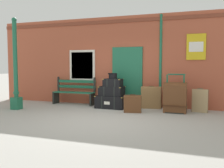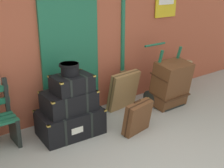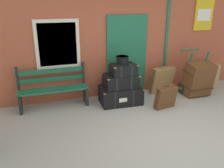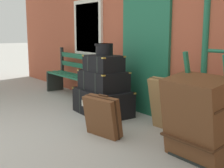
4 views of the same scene
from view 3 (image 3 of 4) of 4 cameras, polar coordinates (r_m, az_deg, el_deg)
The scene contains 12 objects.
ground_plane at distance 4.50m, azimuth 14.59°, elevation -13.11°, with size 60.00×60.00×0.00m, color #A3A099.
brick_facade at distance 6.17m, azimuth 2.57°, elevation 12.25°, with size 10.40×0.35×3.20m.
platform_bench at distance 5.63m, azimuth -14.35°, elevation -1.21°, with size 1.60×0.43×1.01m.
steamer_trunk_base at distance 5.73m, azimuth 2.11°, elevation -2.73°, with size 1.05×0.71×0.43m.
steamer_trunk_middle at distance 5.61m, azimuth 2.16°, elevation 0.82°, with size 0.82×0.57×0.33m.
steamer_trunk_top at distance 5.51m, azimuth 2.81°, elevation 3.64°, with size 0.61×0.46×0.27m.
round_hatbox at distance 5.47m, azimuth 2.62°, elevation 6.10°, with size 0.31×0.30×0.19m.
porters_trolley at distance 6.69m, azimuth 19.48°, elevation 0.01°, with size 0.71×0.66×1.18m.
large_brown_trunk at distance 6.50m, azimuth 20.61°, elevation 1.16°, with size 0.70×0.57×0.94m.
suitcase_oxblood at distance 6.43m, azimuth 12.33°, elevation 0.92°, with size 0.68×0.36×0.77m.
suitcase_olive at distance 7.25m, azimuth 23.24°, elevation 1.73°, with size 0.48×0.20×0.75m.
suitcase_beige at distance 5.56m, azimuth 13.17°, elevation -3.26°, with size 0.57×0.34×0.57m.
Camera 3 is at (-2.21, -3.11, 2.38)m, focal length 36.86 mm.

